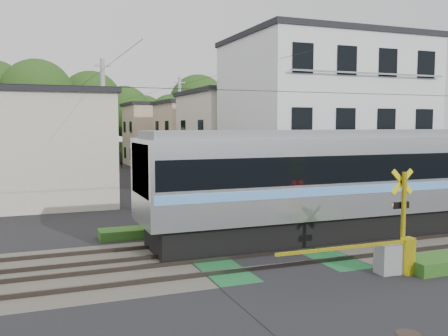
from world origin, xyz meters
name	(u,v)px	position (x,y,z in m)	size (l,w,h in m)	color
ground	(259,253)	(0.00, 0.00, 0.00)	(120.00, 120.00, 0.00)	black
track_bed	(259,251)	(0.00, 0.00, 0.04)	(120.00, 120.00, 0.14)	#47423A
commuter_train	(384,178)	(6.19, 1.20, 2.21)	(20.10, 3.17, 4.18)	black
crossing_signal_near	(392,250)	(2.59, -3.65, 0.71)	(4.74, 0.65, 3.09)	yellow
crossing_signal_far	(160,219)	(-2.59, 3.65, 0.71)	(4.74, 0.65, 3.09)	yellow
apartment_block	(323,120)	(8.50, 9.49, 4.66)	(10.20, 8.36, 9.30)	silver
houses_row	(127,138)	(0.25, 25.92, 3.24)	(22.07, 31.35, 6.80)	beige
tree_hill	(85,114)	(-0.84, 48.62, 5.71)	(40.00, 14.09, 11.80)	#274818
catenary	(402,143)	(6.00, 0.03, 3.70)	(60.00, 5.04, 7.00)	#2D2D33
utility_poles	(117,129)	(-1.05, 23.01, 4.08)	(7.90, 42.00, 8.00)	#A5A5A0
pedestrian	(120,159)	(1.14, 35.28, 0.87)	(0.64, 0.42, 1.75)	black
manhole_cover	(408,334)	(0.04, -7.21, 0.01)	(0.52, 0.52, 0.02)	#2D261E
weed_patches	(305,243)	(1.76, -0.09, 0.18)	(10.25, 8.80, 0.40)	#2D5E1E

